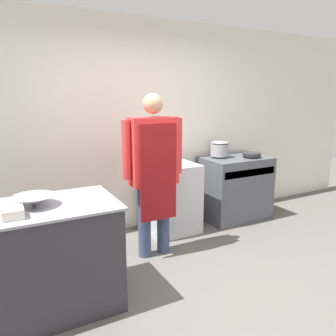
{
  "coord_description": "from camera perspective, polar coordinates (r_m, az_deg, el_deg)",
  "views": [
    {
      "loc": [
        -1.6,
        -2.06,
        1.75
      ],
      "look_at": [
        0.04,
        1.02,
        0.97
      ],
      "focal_mm": 35.0,
      "sensor_mm": 36.0,
      "label": 1
    }
  ],
  "objects": [
    {
      "name": "stock_pot",
      "position": [
        4.65,
        8.99,
        3.38
      ],
      "size": [
        0.25,
        0.25,
        0.21
      ],
      "color": "gray",
      "rests_on": "stove"
    },
    {
      "name": "plastic_tub",
      "position": [
        2.56,
        -25.42,
        -7.14
      ],
      "size": [
        0.14,
        0.14,
        0.07
      ],
      "color": "silver",
      "rests_on": "prep_counter"
    },
    {
      "name": "stove",
      "position": [
        4.82,
        11.55,
        -3.38
      ],
      "size": [
        0.94,
        0.62,
        0.92
      ],
      "color": "#4C4F56",
      "rests_on": "ground_plane"
    },
    {
      "name": "wall_back",
      "position": [
        4.27,
        -6.0,
        7.09
      ],
      "size": [
        8.0,
        0.05,
        2.7
      ],
      "color": "silver",
      "rests_on": "ground_plane"
    },
    {
      "name": "prep_counter",
      "position": [
        2.93,
        -19.96,
        -14.47
      ],
      "size": [
        1.11,
        0.74,
        0.91
      ],
      "color": "#2D2D33",
      "rests_on": "ground_plane"
    },
    {
      "name": "person_cook",
      "position": [
        3.49,
        -2.51,
        0.46
      ],
      "size": [
        0.69,
        0.24,
        1.77
      ],
      "color": "#38476B",
      "rests_on": "ground_plane"
    },
    {
      "name": "ground_plane",
      "position": [
        3.14,
        8.72,
        -21.52
      ],
      "size": [
        14.0,
        14.0,
        0.0
      ],
      "primitive_type": "plane",
      "color": "#5B5651"
    },
    {
      "name": "fridge_unit",
      "position": [
        4.27,
        0.37,
        -5.18
      ],
      "size": [
        0.64,
        0.62,
        0.9
      ],
      "color": "silver",
      "rests_on": "ground_plane"
    },
    {
      "name": "saute_pan",
      "position": [
        4.75,
        14.38,
        2.31
      ],
      "size": [
        0.26,
        0.26,
        0.05
      ],
      "color": "#262628",
      "rests_on": "stove"
    },
    {
      "name": "mixing_bowl",
      "position": [
        2.76,
        -22.36,
        -5.32
      ],
      "size": [
        0.33,
        0.33,
        0.09
      ],
      "color": "gray",
      "rests_on": "prep_counter"
    }
  ]
}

